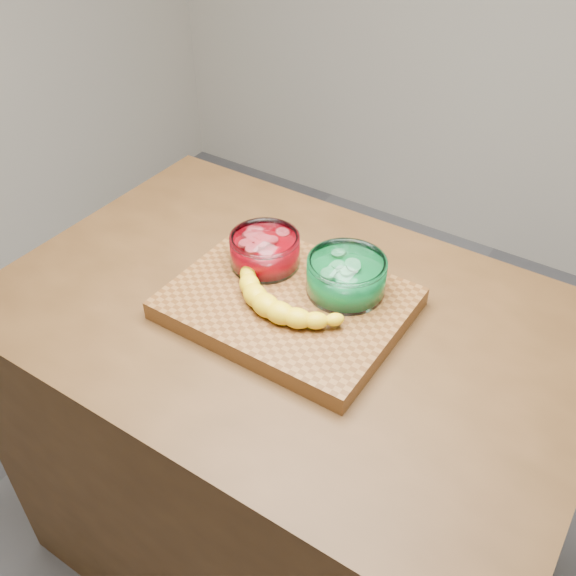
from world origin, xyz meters
The scene contains 6 objects.
ground centered at (0.00, 0.00, 0.00)m, with size 3.50×3.50×0.00m, color #59595D.
counter centered at (0.00, 0.00, 0.45)m, with size 1.20×0.80×0.90m, color #4D3117.
cutting_board centered at (0.00, 0.00, 0.92)m, with size 0.45×0.35×0.04m, color brown.
bowl_red centered at (-0.10, 0.06, 0.97)m, with size 0.15×0.15×0.07m.
bowl_green centered at (0.09, 0.08, 0.98)m, with size 0.16×0.16×0.07m.
banana centered at (0.01, -0.02, 0.96)m, with size 0.30×0.16×0.04m, color yellow, non-canonical shape.
Camera 1 is at (0.53, -0.81, 1.76)m, focal length 40.00 mm.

